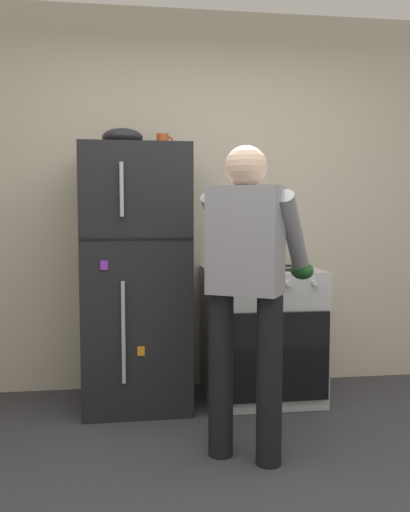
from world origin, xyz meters
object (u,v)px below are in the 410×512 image
Objects in this scene: red_pot at (240,259)px; pepper_mill at (295,253)px; refrigerator at (136,277)px; coffee_mug at (163,141)px; stove_range at (261,334)px; person_cook at (248,274)px; mixing_bowl at (123,138)px.

pepper_mill is at bearing 28.52° from red_pot.
refrigerator is at bearing -170.06° from pepper_mill.
coffee_mug is (0.18, 0.05, 0.89)m from refrigerator.
person_cook is (-0.29, -0.88, 0.51)m from stove_range.
stove_range is 2.76× the size of red_pot.
coffee_mug is at bearing -171.12° from pepper_mill.
red_pot is (0.13, 0.84, 0.00)m from person_cook.
red_pot is 1.24× the size of mixing_bowl.
red_pot is 2.90× the size of coffee_mug.
refrigerator is 0.69m from red_pot.
refrigerator is at bearing 175.83° from red_pot.
stove_range is at bearing -0.68° from refrigerator.
stove_range is at bearing 71.60° from person_cook.
mixing_bowl reaches higher than coffee_mug.
mixing_bowl is at bearing 179.36° from stove_range.
coffee_mug is at bearing 174.77° from stove_range.
refrigerator is 1.89× the size of stove_range.
pepper_mill is (0.30, 0.21, 0.53)m from stove_range.
coffee_mug reaches higher than refrigerator.
coffee_mug is (-0.37, 0.94, 0.78)m from person_cook.
stove_range is 1.46m from coffee_mug.
person_cook reaches higher than pepper_mill.
refrigerator reaches higher than red_pot.
refrigerator is at bearing 179.32° from stove_range.
refrigerator is 15.10× the size of coffee_mug.
pepper_mill is (0.59, 1.09, 0.02)m from person_cook.
pepper_mill is at bearing 8.88° from coffee_mug.
pepper_mill is at bearing 35.04° from stove_range.
mixing_bowl is (-0.26, -0.05, 0.01)m from coffee_mug.
refrigerator reaches higher than stove_range.
person_cook is at bearing -98.97° from red_pot.
person_cook is 6.10× the size of mixing_bowl.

